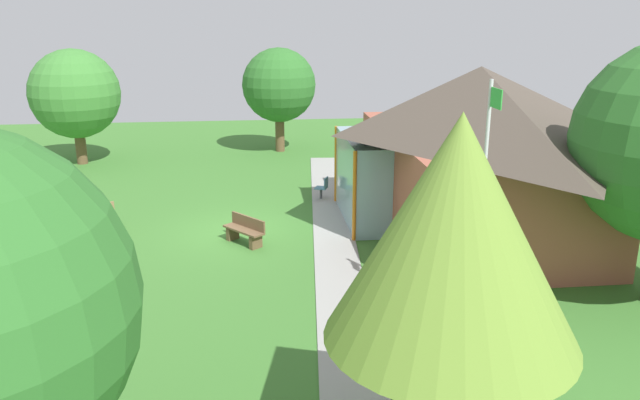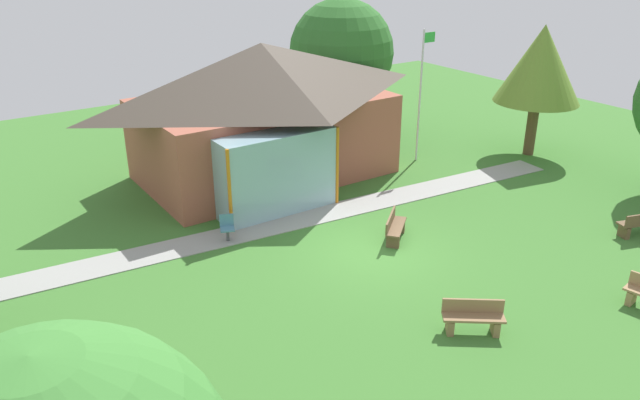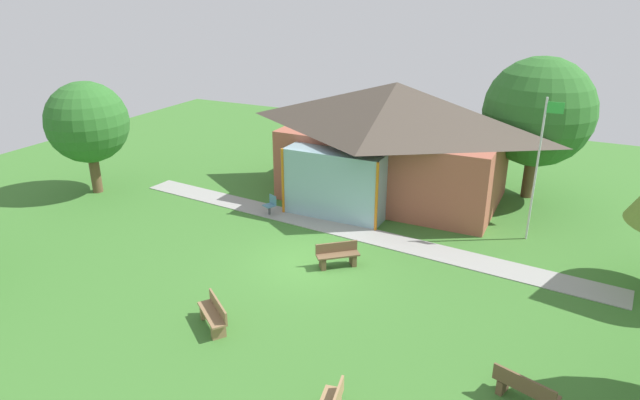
# 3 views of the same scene
# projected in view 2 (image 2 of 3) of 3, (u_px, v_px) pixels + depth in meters

# --- Properties ---
(ground_plane) EXTENTS (44.00, 44.00, 0.00)m
(ground_plane) POSITION_uv_depth(u_px,v_px,m) (372.00, 250.00, 19.13)
(ground_plane) COLOR #3D752D
(pavilion) EXTENTS (10.35, 7.31, 5.24)m
(pavilion) POSITION_uv_depth(u_px,v_px,m) (264.00, 110.00, 23.85)
(pavilion) COLOR #A35642
(pavilion) RESTS_ON ground_plane
(footpath) EXTENTS (20.66, 3.07, 0.03)m
(footpath) POSITION_uv_depth(u_px,v_px,m) (317.00, 215.00, 21.43)
(footpath) COLOR #999993
(footpath) RESTS_ON ground_plane
(flagpole) EXTENTS (0.64, 0.08, 5.50)m
(flagpole) POSITION_uv_depth(u_px,v_px,m) (421.00, 90.00, 25.49)
(flagpole) COLOR silver
(flagpole) RESTS_ON ground_plane
(bench_rear_near_path) EXTENTS (1.43, 1.30, 0.84)m
(bench_rear_near_path) POSITION_uv_depth(u_px,v_px,m) (395.00, 228.00, 19.65)
(bench_rear_near_path) COLOR brown
(bench_rear_near_path) RESTS_ON ground_plane
(bench_front_center) EXTENTS (1.47, 1.25, 0.84)m
(bench_front_center) POSITION_uv_depth(u_px,v_px,m) (473.00, 318.00, 15.08)
(bench_front_center) COLOR olive
(bench_front_center) RESTS_ON ground_plane
(patio_chair_west) EXTENTS (0.58, 0.58, 0.86)m
(patio_chair_west) POSITION_uv_depth(u_px,v_px,m) (227.00, 229.00, 19.56)
(patio_chair_west) COLOR teal
(patio_chair_west) RESTS_ON ground_plane
(tree_behind_pavilion_right) EXTENTS (4.80, 4.80, 6.37)m
(tree_behind_pavilion_right) POSITION_uv_depth(u_px,v_px,m) (341.00, 52.00, 28.44)
(tree_behind_pavilion_right) COLOR brown
(tree_behind_pavilion_right) RESTS_ON ground_plane
(tree_east_hedge) EXTENTS (3.58, 3.58, 5.58)m
(tree_east_hedge) POSITION_uv_depth(u_px,v_px,m) (540.00, 65.00, 25.84)
(tree_east_hedge) COLOR brown
(tree_east_hedge) RESTS_ON ground_plane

